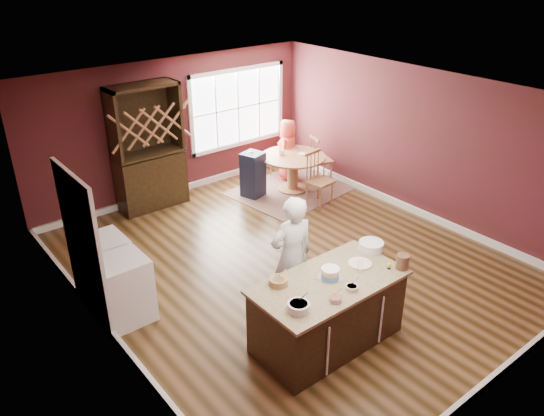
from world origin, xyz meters
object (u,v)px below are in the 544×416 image
Objects in this scene: chair_south at (320,179)px; high_chair at (253,174)px; dryer at (104,269)px; baker at (292,257)px; chair_east at (321,158)px; seated_woman at (288,150)px; dining_table at (293,166)px; washer at (124,290)px; toddler at (253,156)px; hutch at (148,148)px; kitchen_island at (327,313)px; layer_cake at (330,273)px; chair_north at (280,155)px.

chair_south reaches higher than high_chair.
baker is at bearing -45.84° from dryer.
seated_woman reaches higher than chair_east.
washer is (-4.50, -1.81, -0.07)m from dining_table.
chair_east is 3.84× the size of toddler.
kitchen_island is at bearing -91.50° from hutch.
hutch is 3.58m from washer.
hutch reaches higher than toddler.
washer is (-1.91, -2.94, -0.72)m from hutch.
layer_cake reaches higher than washer.
dining_table is 4.65m from layer_cake.
toddler is (0.06, 0.08, 0.33)m from high_chair.
dryer is (-1.84, 2.62, -0.52)m from layer_cake.
chair_south is 1.42m from toddler.
hutch reaches higher than high_chair.
toddler is at bearing 65.19° from layer_cake.
washer reaches higher than chair_north.
seated_woman reaches higher than toddler.
high_chair is (1.85, 3.34, -0.39)m from baker.
baker is at bearing 20.26° from seated_woman.
layer_cake reaches higher than toddler.
chair_north is (-0.49, 0.79, -0.05)m from chair_east.
washer is (-1.78, 2.02, 0.02)m from kitchen_island.
layer_cake reaches higher than chair_east.
high_chair is at bearing 96.37° from chair_east.
hutch is at bearing 133.87° from chair_south.
kitchen_island is 1.46× the size of dining_table.
chair_north is (2.98, 3.87, -0.42)m from baker.
dryer is (-4.44, -0.31, -0.07)m from chair_south.
kitchen_island is at bearing 25.05° from seated_woman.
layer_cake is (-0.00, -0.72, 0.12)m from baker.
chair_east reaches higher than washer.
toddler is at bearing 111.60° from chair_south.
hutch is at bearing 50.25° from dryer.
dining_table is 0.81m from chair_east.
chair_east is 1.24m from chair_south.
chair_east is 0.74m from seated_woman.
chair_south is 1.37m from high_chair.
hutch is (-2.53, 1.99, 0.64)m from chair_south.
layer_cake is at bearing -114.81° from toddler.
seated_woman is 1.38× the size of high_chair.
chair_south is 3.28m from hutch.
dining_table is 1.45× the size of chair_north.
kitchen_island is 4.53m from high_chair.
layer_cake reaches higher than high_chair.
hutch is (0.07, 4.20, 0.32)m from baker.
seated_woman is 3.00m from hutch.
chair_east reaches higher than chair_north.
chair_north is at bearing 56.96° from layer_cake.
kitchen_island is 5.22m from chair_east.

